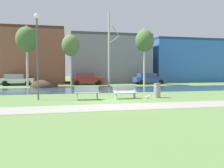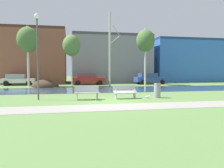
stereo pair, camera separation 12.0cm
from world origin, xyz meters
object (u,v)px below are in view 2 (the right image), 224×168
at_px(bench_right, 125,92).
at_px(parked_sedan_second_red, 88,79).
at_px(bench_left, 87,92).
at_px(streetlamp, 37,43).
at_px(trash_bin, 157,90).
at_px(parked_van_nearest_white, 18,79).
at_px(seagull, 148,97).
at_px(parked_hatch_third_blue, 149,78).

xyz_separation_m(bench_right, parked_sedan_second_red, (-1.25, 15.28, 0.35)).
bearing_deg(bench_left, streetlamp, 172.43).
relative_size(trash_bin, parked_van_nearest_white, 0.25).
height_order(bench_left, seagull, bench_left).
relative_size(bench_left, bench_right, 1.00).
distance_m(streetlamp, parked_hatch_third_blue, 20.00).
bearing_deg(bench_right, seagull, -14.39).
bearing_deg(bench_right, parked_hatch_third_blue, 63.59).
height_order(bench_right, trash_bin, trash_bin).
distance_m(bench_left, trash_bin, 4.86).
height_order(bench_right, parked_van_nearest_white, parked_van_nearest_white).
height_order(bench_right, parked_sedan_second_red, parked_sedan_second_red).
xyz_separation_m(bench_left, trash_bin, (4.86, -0.01, 0.06)).
distance_m(seagull, parked_van_nearest_white, 20.06).
bearing_deg(parked_sedan_second_red, parked_hatch_third_blue, -0.60).
height_order(trash_bin, streetlamp, streetlamp).
xyz_separation_m(streetlamp, parked_hatch_third_blue, (13.18, 14.77, -2.83)).
xyz_separation_m(bench_left, parked_van_nearest_white, (-7.68, 15.90, 0.30)).
bearing_deg(trash_bin, parked_sedan_second_red, 103.12).
xyz_separation_m(bench_left, bench_right, (2.55, 0.00, 0.00)).
xyz_separation_m(parked_sedan_second_red, parked_hatch_third_blue, (8.79, -0.09, -0.01)).
xyz_separation_m(bench_left, streetlamp, (-3.09, 0.41, 3.17)).
relative_size(bench_left, parked_hatch_third_blue, 0.37).
height_order(parked_van_nearest_white, parked_hatch_third_blue, parked_hatch_third_blue).
relative_size(trash_bin, seagull, 2.59).
bearing_deg(trash_bin, seagull, -155.69).
bearing_deg(seagull, bench_right, 165.61).
distance_m(parked_sedan_second_red, parked_hatch_third_blue, 8.79).
bearing_deg(parked_van_nearest_white, parked_hatch_third_blue, -2.30).
bearing_deg(seagull, streetlamp, 173.65).
distance_m(bench_left, bench_right, 2.55).
bearing_deg(bench_left, seagull, -5.41).
height_order(bench_left, bench_right, same).
distance_m(bench_left, parked_sedan_second_red, 15.33).
xyz_separation_m(bench_right, streetlamp, (-5.64, 0.41, 3.17)).
xyz_separation_m(seagull, parked_hatch_third_blue, (6.05, 15.57, 0.69)).
height_order(bench_left, streetlamp, streetlamp).
distance_m(bench_right, parked_sedan_second_red, 15.33).
xyz_separation_m(trash_bin, parked_sedan_second_red, (-3.56, 15.29, 0.29)).
bearing_deg(parked_hatch_third_blue, parked_sedan_second_red, 179.40).
bearing_deg(streetlamp, parked_hatch_third_blue, 48.26).
bearing_deg(bench_left, parked_van_nearest_white, 115.77).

